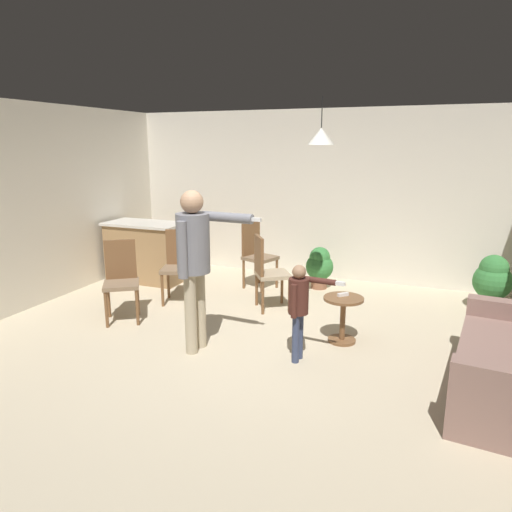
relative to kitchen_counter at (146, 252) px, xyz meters
The scene contains 15 objects.
ground 3.15m from the kitchen_counter, 38.09° to the right, with size 7.68×7.68×0.00m, color beige.
wall_back 2.90m from the kitchen_counter, 27.58° to the left, with size 6.40×0.10×2.70m, color silver.
wall_left 2.24m from the kitchen_counter, 111.33° to the right, with size 0.10×6.40×2.70m, color silver.
kitchen_counter is the anchor object (origin of this frame).
side_table_by_couch 3.66m from the kitchen_counter, 20.24° to the right, with size 0.44×0.44×0.52m.
person_adult 2.94m from the kitchen_counter, 45.30° to the right, with size 0.85×0.50×1.71m.
person_child 3.64m from the kitchen_counter, 31.39° to the right, with size 0.55×0.29×1.01m.
dining_chair_by_counter 1.23m from the kitchen_counter, 34.53° to the right, with size 0.53×0.53×1.00m.
dining_chair_near_wall 2.35m from the kitchen_counter, 14.01° to the right, with size 0.58×0.58×1.00m.
dining_chair_centre_back 1.81m from the kitchen_counter, ahead, with size 0.54×0.54×1.00m.
dining_chair_spare 1.74m from the kitchen_counter, 65.60° to the right, with size 0.58×0.58×1.00m.
potted_plant_corner 5.08m from the kitchen_counter, ahead, with size 0.49×0.49×0.75m.
potted_plant_by_wall 2.77m from the kitchen_counter, 12.68° to the left, with size 0.42×0.42×0.64m.
spare_remote_on_table 3.63m from the kitchen_counter, 19.77° to the right, with size 0.04×0.13×0.04m, color white.
ceiling_light_pendant 3.47m from the kitchen_counter, 10.19° to the right, with size 0.32×0.32×0.55m.
Camera 1 is at (1.88, -4.24, 2.15)m, focal length 32.85 mm.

